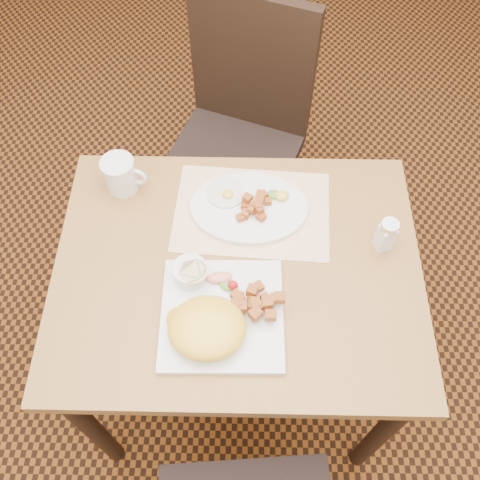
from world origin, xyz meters
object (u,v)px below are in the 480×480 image
table (238,288)px  plate_square (222,315)px  chair_far (240,127)px  salt_shaker (386,235)px  plate_oval (249,208)px  coffee_mug (121,175)px

table → plate_square: size_ratio=3.21×
chair_far → salt_shaker: (0.37, -0.60, 0.26)m
plate_oval → coffee_mug: bearing=167.9°
chair_far → plate_square: 0.83m
chair_far → plate_oval: size_ratio=3.19×
table → salt_shaker: salt_shaker is taller
plate_oval → coffee_mug: 0.35m
chair_far → plate_oval: chair_far is taller
table → plate_square: 0.18m
plate_square → coffee_mug: 0.47m
salt_shaker → plate_oval: bearing=162.7°
plate_oval → plate_square: bearing=-101.1°
chair_far → salt_shaker: 0.75m
chair_far → plate_square: (-0.03, -0.80, 0.22)m
table → plate_square: (-0.03, -0.13, 0.12)m
table → plate_square: plate_square is taller
plate_square → salt_shaker: (0.39, 0.20, 0.04)m
coffee_mug → table: bearing=-38.1°
plate_square → plate_oval: size_ratio=0.92×
chair_far → plate_oval: (0.03, -0.50, 0.22)m
plate_oval → coffee_mug: coffee_mug is taller
plate_oval → table: bearing=-98.6°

